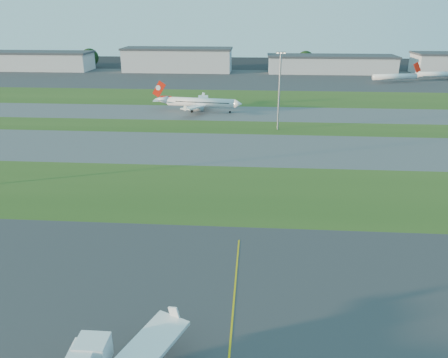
# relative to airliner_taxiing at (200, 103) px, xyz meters

# --- Properties ---
(grass_strip_a) EXTENTS (300.00, 34.00, 0.01)m
(grass_strip_a) POSITION_rel_airliner_taxiing_xyz_m (14.95, -81.93, -3.73)
(grass_strip_a) COLOR #2F4E1A
(grass_strip_a) RESTS_ON ground
(taxiway_a) EXTENTS (300.00, 32.00, 0.01)m
(taxiway_a) POSITION_rel_airliner_taxiing_xyz_m (14.95, -48.93, -3.73)
(taxiway_a) COLOR #515154
(taxiway_a) RESTS_ON ground
(grass_strip_b) EXTENTS (300.00, 18.00, 0.01)m
(grass_strip_b) POSITION_rel_airliner_taxiing_xyz_m (14.95, -23.93, -3.73)
(grass_strip_b) COLOR #2F4E1A
(grass_strip_b) RESTS_ON ground
(taxiway_b) EXTENTS (300.00, 26.00, 0.01)m
(taxiway_b) POSITION_rel_airliner_taxiing_xyz_m (14.95, -1.93, -3.73)
(taxiway_b) COLOR #515154
(taxiway_b) RESTS_ON ground
(grass_strip_c) EXTENTS (300.00, 40.00, 0.01)m
(grass_strip_c) POSITION_rel_airliner_taxiing_xyz_m (14.95, 31.07, -3.73)
(grass_strip_c) COLOR #2F4E1A
(grass_strip_c) RESTS_ON ground
(apron_far) EXTENTS (400.00, 80.00, 0.01)m
(apron_far) POSITION_rel_airliner_taxiing_xyz_m (14.95, 91.07, -3.73)
(apron_far) COLOR #333335
(apron_far) RESTS_ON ground
(airliner_taxiing) EXTENTS (33.98, 28.66, 10.63)m
(airliner_taxiing) POSITION_rel_airliner_taxiing_xyz_m (0.00, 0.00, 0.00)
(airliner_taxiing) COLOR white
(airliner_taxiing) RESTS_ON ground
(mini_jet_near) EXTENTS (28.18, 9.33, 9.48)m
(mini_jet_near) POSITION_rel_airliner_taxiing_xyz_m (100.00, 83.39, -0.45)
(mini_jet_near) COLOR white
(mini_jet_near) RESTS_ON ground
(mini_jet_far) EXTENTS (28.32, 8.58, 9.48)m
(mini_jet_far) POSITION_rel_airliner_taxiing_xyz_m (127.28, 94.83, -0.45)
(mini_jet_far) COLOR white
(mini_jet_far) RESTS_ON ground
(light_mast_centre) EXTENTS (3.20, 0.70, 25.80)m
(light_mast_centre) POSITION_rel_airliner_taxiing_xyz_m (29.95, -25.93, 11.08)
(light_mast_centre) COLOR gray
(light_mast_centre) RESTS_ON ground
(hangar_far_west) EXTENTS (91.80, 23.00, 12.20)m
(hangar_far_west) POSITION_rel_airliner_taxiing_xyz_m (-135.05, 121.07, 2.40)
(hangar_far_west) COLOR #A9ADB2
(hangar_far_west) RESTS_ON ground
(hangar_west) EXTENTS (71.40, 23.00, 15.20)m
(hangar_west) POSITION_rel_airliner_taxiing_xyz_m (-30.05, 121.07, 3.91)
(hangar_west) COLOR #A9ADB2
(hangar_west) RESTS_ON ground
(hangar_east) EXTENTS (81.60, 23.00, 11.20)m
(hangar_east) POSITION_rel_airliner_taxiing_xyz_m (69.95, 121.07, 1.90)
(hangar_east) COLOR #A9ADB2
(hangar_east) RESTS_ON ground
(tree_west) EXTENTS (12.10, 12.10, 13.20)m
(tree_west) POSITION_rel_airliner_taxiing_xyz_m (-95.05, 136.07, 3.41)
(tree_west) COLOR black
(tree_west) RESTS_ON ground
(tree_mid_west) EXTENTS (9.90, 9.90, 10.80)m
(tree_mid_west) POSITION_rel_airliner_taxiing_xyz_m (-5.05, 132.07, 2.10)
(tree_mid_west) COLOR black
(tree_mid_west) RESTS_ON ground
(tree_mid_east) EXTENTS (11.55, 11.55, 12.60)m
(tree_mid_east) POSITION_rel_airliner_taxiing_xyz_m (54.95, 135.07, 3.08)
(tree_mid_east) COLOR black
(tree_mid_east) RESTS_ON ground
(tree_east) EXTENTS (10.45, 10.45, 11.40)m
(tree_east) POSITION_rel_airliner_taxiing_xyz_m (129.95, 133.07, 2.43)
(tree_east) COLOR black
(tree_east) RESTS_ON ground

